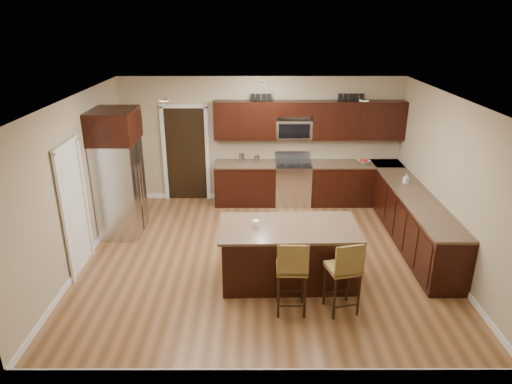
{
  "coord_description": "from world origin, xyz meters",
  "views": [
    {
      "loc": [
        -0.13,
        -6.86,
        3.87
      ],
      "look_at": [
        -0.12,
        0.4,
        1.05
      ],
      "focal_mm": 32.0,
      "sensor_mm": 36.0,
      "label": 1
    }
  ],
  "objects_px": {
    "range": "(293,183)",
    "stool_right": "(345,269)",
    "stool_mid": "(292,269)",
    "refrigerator": "(119,172)",
    "island": "(288,255)"
  },
  "relations": [
    {
      "from": "island",
      "to": "refrigerator",
      "type": "relative_size",
      "value": 0.9
    },
    {
      "from": "stool_mid",
      "to": "island",
      "type": "bearing_deg",
      "value": 90.49
    },
    {
      "from": "stool_mid",
      "to": "stool_right",
      "type": "xyz_separation_m",
      "value": [
        0.71,
        0.0,
        -0.01
      ]
    },
    {
      "from": "stool_mid",
      "to": "stool_right",
      "type": "relative_size",
      "value": 1.01
    },
    {
      "from": "range",
      "to": "stool_right",
      "type": "height_order",
      "value": "range"
    },
    {
      "from": "refrigerator",
      "to": "stool_mid",
      "type": "bearing_deg",
      "value": -40.37
    },
    {
      "from": "range",
      "to": "stool_right",
      "type": "distance_m",
      "value": 4.01
    },
    {
      "from": "stool_mid",
      "to": "stool_right",
      "type": "height_order",
      "value": "stool_mid"
    },
    {
      "from": "stool_mid",
      "to": "range",
      "type": "bearing_deg",
      "value": 86.73
    },
    {
      "from": "stool_right",
      "to": "refrigerator",
      "type": "height_order",
      "value": "refrigerator"
    },
    {
      "from": "range",
      "to": "island",
      "type": "relative_size",
      "value": 0.53
    },
    {
      "from": "range",
      "to": "refrigerator",
      "type": "bearing_deg",
      "value": -156.26
    },
    {
      "from": "island",
      "to": "stool_mid",
      "type": "bearing_deg",
      "value": -92.23
    },
    {
      "from": "stool_mid",
      "to": "refrigerator",
      "type": "bearing_deg",
      "value": 140.95
    },
    {
      "from": "range",
      "to": "stool_right",
      "type": "xyz_separation_m",
      "value": [
        0.39,
        -3.98,
        0.22
      ]
    }
  ]
}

